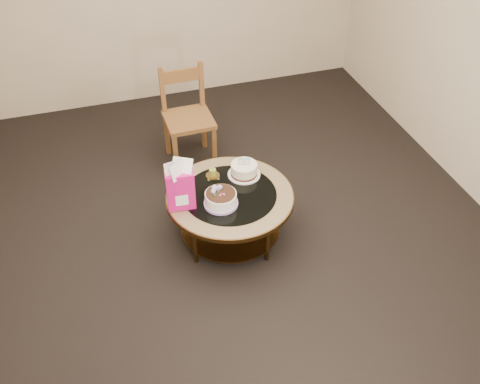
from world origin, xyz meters
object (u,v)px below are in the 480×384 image
object	(u,v)px
cream_cake	(244,170)
gift_bag	(180,185)
decorated_cake	(221,199)
dining_chair	(188,116)
coffee_table	(230,201)

from	to	relation	value
cream_cake	gift_bag	xyz separation A→B (m)	(-0.57, -0.22, 0.15)
decorated_cake	gift_bag	bearing A→B (deg)	166.45
decorated_cake	dining_chair	xyz separation A→B (m)	(0.04, 1.28, -0.03)
coffee_table	decorated_cake	xyz separation A→B (m)	(-0.10, -0.10, 0.13)
gift_bag	decorated_cake	bearing A→B (deg)	-8.33
cream_cake	dining_chair	distance (m)	1.02
decorated_cake	dining_chair	distance (m)	1.28
coffee_table	decorated_cake	size ratio (longest dim) A/B	3.85
gift_bag	dining_chair	distance (m)	1.27
coffee_table	cream_cake	distance (m)	0.30
coffee_table	decorated_cake	bearing A→B (deg)	-136.36
decorated_cake	gift_bag	size ratio (longest dim) A/B	0.63
dining_chair	gift_bag	bearing A→B (deg)	-106.19
cream_cake	dining_chair	world-z (taller)	dining_chair
decorated_cake	gift_bag	world-z (taller)	gift_bag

